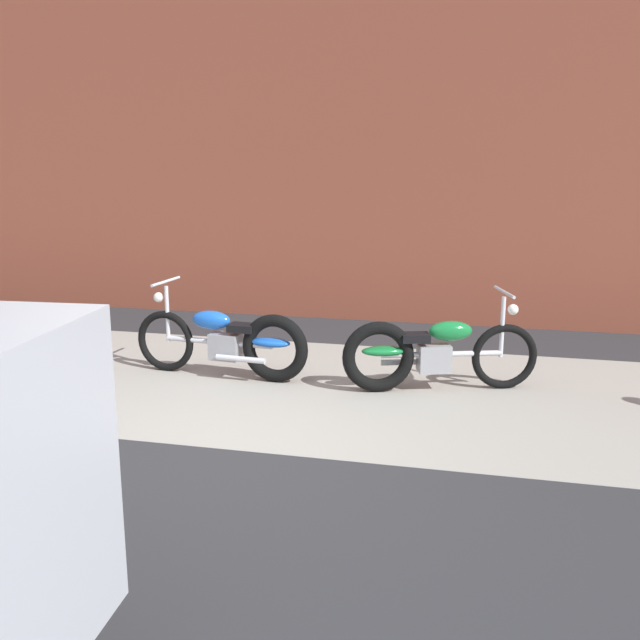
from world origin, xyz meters
The scene contains 5 objects.
ground_plane centered at (0.00, 0.00, 0.00)m, with size 80.00×80.00×0.00m, color #2D2D30.
sidewalk_slab centered at (0.00, 1.75, 0.00)m, with size 36.00×3.50×0.01m, color #9E998E.
brick_building_wall centered at (0.00, 5.20, 2.80)m, with size 36.00×0.50×5.61m, color brown.
motorcycle_blue centered at (-0.55, 1.87, 0.40)m, with size 2.01×0.58×1.03m.
motorcycle_green centered at (1.52, 1.91, 0.40)m, with size 1.94×0.84×1.03m.
Camera 1 is at (2.08, -5.16, 2.33)m, focal length 40.42 mm.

